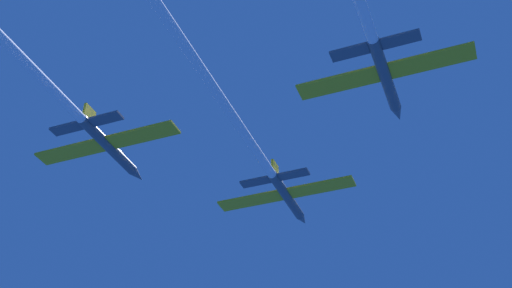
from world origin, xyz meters
TOP-DOWN VIEW (x-y plane):
  - jet_lead at (-0.61, -16.78)m, footprint 20.94×62.82m
  - jet_left_wing at (-18.97, -39.66)m, footprint 20.94×68.45m

SIDE VIEW (x-z plane):
  - jet_lead at x=-0.61m, z-range -2.57..0.90m
  - jet_left_wing at x=-18.97m, z-range -2.14..1.33m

